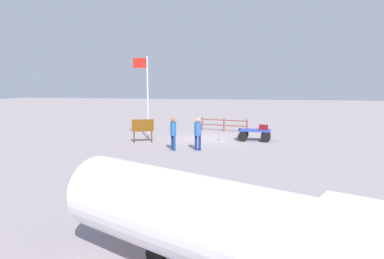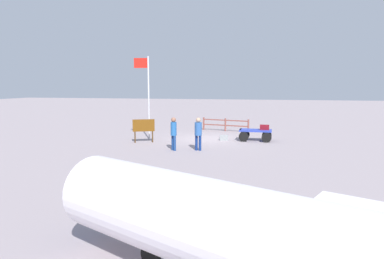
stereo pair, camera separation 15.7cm
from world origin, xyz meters
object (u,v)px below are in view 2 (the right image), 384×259
object	(u,v)px
airplane_near	(291,248)
flagpole	(147,90)
signboard	(144,127)
luggage_cart	(255,133)
suitcase_dark	(224,138)
worker_lead	(174,131)
suitcase_olive	(265,127)
worker_trailing	(198,131)

from	to	relation	value
airplane_near	flagpole	xyz separation A→B (m)	(7.72, -15.54, 1.89)
signboard	luggage_cart	bearing A→B (deg)	-161.79
suitcase_dark	flagpole	size ratio (longest dim) A/B	0.11
worker_lead	suitcase_olive	bearing A→B (deg)	-137.66
suitcase_olive	flagpole	bearing A→B (deg)	7.92
suitcase_olive	signboard	bearing A→B (deg)	17.38
suitcase_olive	worker_lead	distance (m)	6.21
flagpole	signboard	world-z (taller)	flagpole
worker_lead	signboard	distance (m)	3.12
luggage_cart	worker_trailing	size ratio (longest dim) A/B	1.14
airplane_near	signboard	xyz separation A→B (m)	(7.53, -14.35, -0.25)
luggage_cart	flagpole	size ratio (longest dim) A/B	0.38
suitcase_olive	worker_lead	world-z (taller)	worker_lead
luggage_cart	worker_trailing	bearing A→B (deg)	54.03
suitcase_dark	airplane_near	distance (m)	16.49
worker_lead	airplane_near	size ratio (longest dim) A/B	0.18
worker_trailing	signboard	distance (m)	4.04
worker_lead	worker_trailing	bearing A→B (deg)	-167.60
airplane_near	luggage_cart	bearing A→B (deg)	-86.21
suitcase_dark	signboard	xyz separation A→B (m)	(4.55, 1.83, 0.78)
suitcase_dark	worker_lead	world-z (taller)	worker_lead
suitcase_olive	suitcase_dark	world-z (taller)	suitcase_olive
flagpole	signboard	xyz separation A→B (m)	(-0.19, 1.19, -2.14)
suitcase_dark	flagpole	world-z (taller)	flagpole
worker_lead	airplane_near	world-z (taller)	airplane_near
luggage_cart	worker_lead	size ratio (longest dim) A/B	1.13
luggage_cart	signboard	xyz separation A→B (m)	(6.44, 2.12, 0.46)
worker_trailing	luggage_cart	bearing A→B (deg)	-125.97
luggage_cart	flagpole	xyz separation A→B (m)	(6.63, 0.93, 2.60)
luggage_cart	suitcase_olive	world-z (taller)	suitcase_olive
worker_trailing	suitcase_dark	bearing A→B (deg)	-104.13
suitcase_dark	airplane_near	world-z (taller)	airplane_near
luggage_cart	suitcase_dark	bearing A→B (deg)	8.65
airplane_near	signboard	distance (m)	16.21
flagpole	signboard	bearing A→B (deg)	99.22
airplane_near	suitcase_dark	bearing A→B (deg)	-79.56
worker_trailing	signboard	xyz separation A→B (m)	(3.65, -1.72, -0.09)
luggage_cart	signboard	size ratio (longest dim) A/B	1.42
worker_trailing	airplane_near	size ratio (longest dim) A/B	0.18
airplane_near	suitcase_olive	bearing A→B (deg)	-88.13
suitcase_dark	worker_trailing	world-z (taller)	worker_trailing
luggage_cart	flagpole	bearing A→B (deg)	7.98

